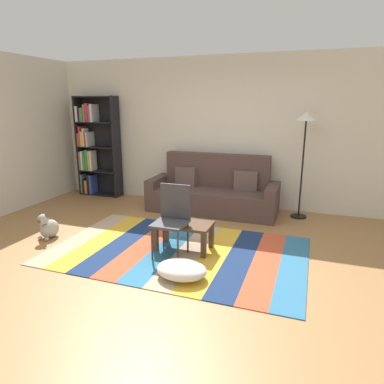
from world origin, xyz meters
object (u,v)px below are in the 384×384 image
object	(u,v)px
pouf	(182,270)
standing_lamp	(305,130)
dog	(48,227)
couch	(213,192)
bookshelf	(94,147)
coffee_table	(184,228)
tv_remote	(176,221)
folding_chair	(173,214)

from	to	relation	value
pouf	standing_lamp	distance (m)	3.16
pouf	dog	xyz separation A→B (m)	(-2.22, 0.47, 0.06)
couch	pouf	bearing A→B (deg)	-81.73
dog	pouf	bearing A→B (deg)	-11.82
couch	dog	xyz separation A→B (m)	(-1.86, -2.03, -0.18)
dog	bookshelf	bearing A→B (deg)	108.75
coffee_table	couch	bearing A→B (deg)	93.56
bookshelf	pouf	size ratio (longest dim) A/B	3.56
standing_lamp	bookshelf	bearing A→B (deg)	178.01
dog	standing_lamp	bearing A→B (deg)	33.05
tv_remote	folding_chair	distance (m)	0.23
dog	folding_chair	world-z (taller)	folding_chair
bookshelf	coffee_table	size ratio (longest dim) A/B	2.75
coffee_table	standing_lamp	size ratio (longest dim) A/B	0.42
bookshelf	coffee_table	world-z (taller)	bookshelf
standing_lamp	folding_chair	size ratio (longest dim) A/B	1.94
coffee_table	pouf	distance (m)	0.80
couch	standing_lamp	bearing A→B (deg)	5.46
folding_chair	tv_remote	bearing A→B (deg)	158.70
coffee_table	pouf	xyz separation A→B (m)	(0.25, -0.73, -0.20)
couch	tv_remote	distance (m)	1.76
couch	bookshelf	world-z (taller)	bookshelf
bookshelf	pouf	world-z (taller)	bookshelf
bookshelf	coffee_table	distance (m)	3.50
couch	standing_lamp	size ratio (longest dim) A/B	1.29
coffee_table	folding_chair	size ratio (longest dim) A/B	0.81
dog	tv_remote	size ratio (longest dim) A/B	2.65
tv_remote	folding_chair	xyz separation A→B (m)	(0.03, -0.17, 0.15)
standing_lamp	tv_remote	world-z (taller)	standing_lamp
coffee_table	pouf	size ratio (longest dim) A/B	1.30
pouf	standing_lamp	bearing A→B (deg)	67.19
couch	coffee_table	size ratio (longest dim) A/B	3.08
coffee_table	tv_remote	bearing A→B (deg)	-179.62
bookshelf	standing_lamp	size ratio (longest dim) A/B	1.15
pouf	standing_lamp	world-z (taller)	standing_lamp
tv_remote	folding_chair	world-z (taller)	folding_chair
pouf	folding_chair	bearing A→B (deg)	120.86
pouf	standing_lamp	xyz separation A→B (m)	(1.11, 2.63, 1.36)
couch	folding_chair	xyz separation A→B (m)	(0.03, -1.94, 0.20)
bookshelf	pouf	bearing A→B (deg)	-42.70
tv_remote	folding_chair	bearing A→B (deg)	-108.78
bookshelf	folding_chair	distance (m)	3.51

